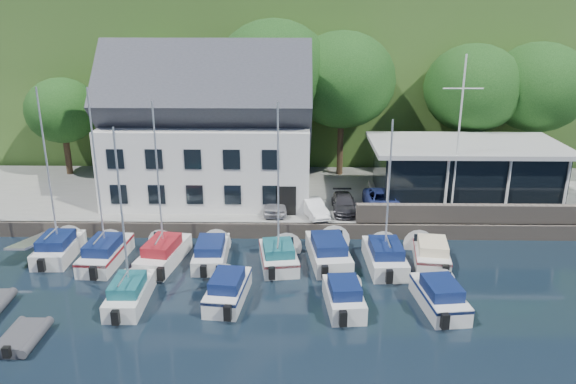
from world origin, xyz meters
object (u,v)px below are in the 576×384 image
Objects in this scene: car_silver at (275,202)px; boat_r2_4 at (440,293)px; boat_r1_5 at (328,249)px; boat_r1_0 at (50,184)px; boat_r1_4 at (278,194)px; car_blue at (383,201)px; boat_r1_3 at (211,250)px; car_dgrey at (344,204)px; boat_r1_2 at (159,186)px; boat_r2_3 at (344,294)px; car_white at (313,207)px; boat_r1_7 at (431,251)px; boat_r2_1 at (123,222)px; dinghy_1 at (22,336)px; boat_r1_1 at (98,186)px; flagpole at (458,138)px; boat_r1_6 at (389,188)px; club_pavilion at (464,171)px; harbor_building at (209,137)px; boat_r2_2 at (228,287)px.

boat_r2_4 is (8.52, -10.79, -0.89)m from car_silver.
car_silver is 0.55× the size of boat_r1_5.
boat_r1_0 is 1.04× the size of boat_r1_4.
boat_r1_3 is (-10.77, -5.89, -1.02)m from car_blue.
car_dgrey is 8.02m from boat_r1_4.
boat_r1_2 is 1.81× the size of boat_r2_3.
boat_r2_4 is at bearing -37.71° from boat_r1_4.
car_white is 0.57× the size of boat_r1_7.
car_silver is 0.61× the size of boat_r1_3.
car_silver is at bearing 85.76° from boat_r1_4.
boat_r2_1 is 15.81m from boat_r2_4.
boat_r1_1 is at bearing 82.65° from dinghy_1.
car_dgrey is at bearing 47.90° from boat_r1_4.
boat_r1_0 is at bearing 177.52° from car_white.
flagpole is 12.78m from boat_r1_4.
boat_r1_6 reaches higher than boat_r1_3.
club_pavilion is 2.54× the size of boat_r2_3.
club_pavilion reaches higher than car_dgrey.
harbor_building is 4.91× the size of dinghy_1.
club_pavilion is at bearing 25.05° from boat_r1_3.
harbor_building is 10.60m from car_dgrey.
harbor_building is 17.13m from boat_r2_3.
boat_r1_3 is at bearing 174.40° from boat_r1_6.
car_dgrey is at bearing 42.42° from boat_r2_1.
car_dgrey is 0.43× the size of boat_r1_4.
flagpole is 1.18× the size of boat_r2_1.
boat_r1_2 is at bearing 154.96° from boat_r2_4.
flagpole reaches higher than boat_r1_3.
boat_r1_4 is 2.96× the size of dinghy_1.
club_pavilion is 3.51× the size of car_dgrey.
car_white is 10.24m from boat_r2_3.
club_pavilion is 6.64m from car_blue.
car_blue is 18.21m from boat_r1_1.
boat_r1_2 is at bearing 148.83° from boat_r2_3.
boat_r2_2 is (2.75, -13.52, -4.57)m from harbor_building.
boat_r1_5 is at bearing 128.04° from boat_r2_4.
boat_r2_1 reaches higher than car_white.
boat_r2_2 is at bearing -102.44° from car_silver.
boat_r2_1 is (-14.12, -10.87, 2.69)m from car_blue.
car_white is 0.57× the size of boat_r2_4.
harbor_building reaches higher than car_white.
boat_r1_0 is at bearing -162.67° from club_pavilion.
boat_r1_2 is 15.98m from boat_r2_4.
boat_r1_6 is 1.08× the size of boat_r2_1.
flagpole is 1.77× the size of boat_r1_7.
boat_r2_4 is at bearing 10.30° from dinghy_1.
boat_r1_1 is 13.47m from boat_r1_5.
boat_r2_3 is (7.31, -5.23, 0.08)m from boat_r1_3.
boat_r1_4 reaches higher than boat_r2_2.
boat_r1_6 is at bearing -160.18° from boat_r1_7.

